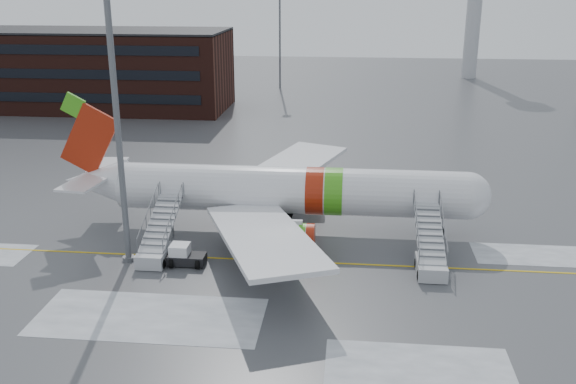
# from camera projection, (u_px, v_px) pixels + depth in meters

# --- Properties ---
(ground) EXTENTS (260.00, 260.00, 0.00)m
(ground) POSITION_uv_depth(u_px,v_px,m) (268.00, 255.00, 48.28)
(ground) COLOR #494C4F
(ground) RESTS_ON ground
(airliner) EXTENTS (35.03, 32.97, 11.18)m
(airliner) POSITION_uv_depth(u_px,v_px,m) (279.00, 191.00, 52.02)
(airliner) COLOR white
(airliner) RESTS_ON ground
(airstair_fwd) EXTENTS (2.05, 7.70, 3.48)m
(airstair_fwd) POSITION_uv_depth(u_px,v_px,m) (430.00, 256.00, 45.47)
(airstair_fwd) COLOR #ACB0B4
(airstair_fwd) RESTS_ON ground
(airstair_aft) EXTENTS (2.05, 7.70, 3.48)m
(airstair_aft) POSITION_uv_depth(u_px,v_px,m) (157.00, 245.00, 47.40)
(airstair_aft) COLOR #ADAFB5
(airstair_aft) RESTS_ON ground
(pushback_tug) EXTENTS (2.70, 2.03, 1.54)m
(pushback_tug) POSITION_uv_depth(u_px,v_px,m) (184.00, 256.00, 46.49)
(pushback_tug) COLOR black
(pushback_tug) RESTS_ON ground
(light_mast_near) EXTENTS (1.20, 1.20, 24.32)m
(light_mast_near) POSITION_uv_depth(u_px,v_px,m) (114.00, 90.00, 43.39)
(light_mast_near) COLOR #595B60
(light_mast_near) RESTS_ON ground
(terminal_building) EXTENTS (62.00, 16.11, 12.30)m
(terminal_building) POSITION_uv_depth(u_px,v_px,m) (34.00, 68.00, 102.59)
(terminal_building) COLOR #3F1E16
(terminal_building) RESTS_ON ground
(light_mast_far_n) EXTENTS (1.20, 1.20, 24.25)m
(light_mast_far_n) POSITION_uv_depth(u_px,v_px,m) (280.00, 13.00, 118.32)
(light_mast_far_n) COLOR #595B60
(light_mast_far_n) RESTS_ON ground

